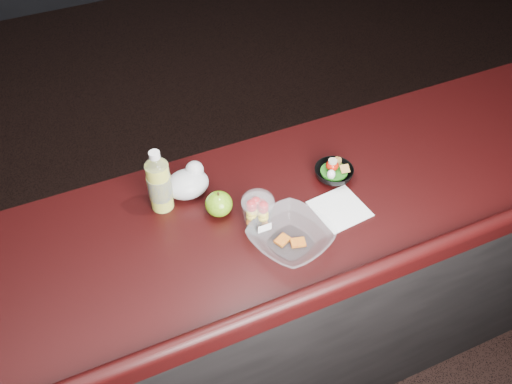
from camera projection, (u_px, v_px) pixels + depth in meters
room_shell at (350, 26)px, 1.09m from camera, size 8.00×8.00×8.00m
counter at (270, 297)px, 2.22m from camera, size 4.06×0.71×1.02m
lemonade_bottle at (159, 185)px, 1.80m from camera, size 0.08×0.08×0.23m
fruit_cup at (258, 212)px, 1.75m from camera, size 0.10×0.10×0.15m
green_apple at (219, 204)px, 1.82m from camera, size 0.09×0.09×0.09m
plastic_bag at (188, 182)px, 1.88m from camera, size 0.15×0.12×0.11m
snack_bowl at (334, 172)px, 1.94m from camera, size 0.14×0.14×0.07m
takeout_bowl at (291, 237)px, 1.74m from camera, size 0.31×0.31×0.06m
paper_napkin at (340, 209)px, 1.85m from camera, size 0.18×0.18×0.00m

